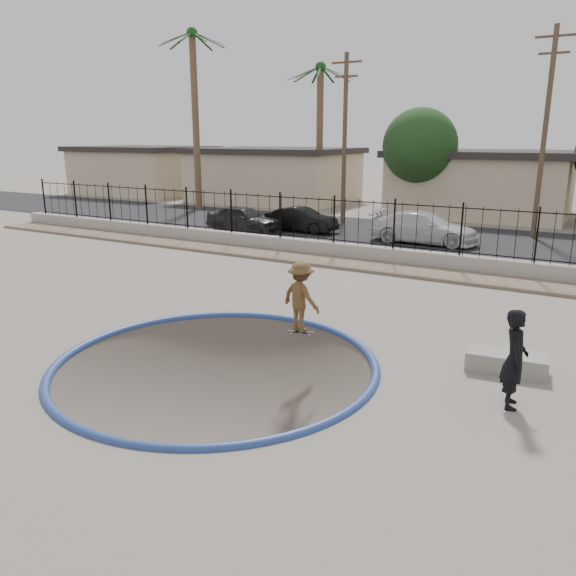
# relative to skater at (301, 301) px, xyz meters

# --- Properties ---
(ground) EXTENTS (120.00, 120.00, 2.20)m
(ground) POSITION_rel_skater_xyz_m (-0.68, 10.40, -1.96)
(ground) COLOR slate
(ground) RESTS_ON ground
(bowl_pit) EXTENTS (6.84, 6.84, 1.80)m
(bowl_pit) POSITION_rel_skater_xyz_m (-0.68, -2.60, -0.86)
(bowl_pit) COLOR #50473D
(bowl_pit) RESTS_ON ground
(coping_ring) EXTENTS (7.04, 7.04, 0.20)m
(coping_ring) POSITION_rel_skater_xyz_m (-0.68, -2.60, -0.86)
(coping_ring) COLOR navy
(coping_ring) RESTS_ON ground
(rock_strip) EXTENTS (42.00, 1.60, 0.11)m
(rock_strip) POSITION_rel_skater_xyz_m (-0.68, 7.60, -0.81)
(rock_strip) COLOR #887159
(rock_strip) RESTS_ON ground
(retaining_wall) EXTENTS (42.00, 0.45, 0.60)m
(retaining_wall) POSITION_rel_skater_xyz_m (-0.68, 8.70, -0.56)
(retaining_wall) COLOR gray
(retaining_wall) RESTS_ON ground
(fence) EXTENTS (40.00, 0.04, 1.80)m
(fence) POSITION_rel_skater_xyz_m (-0.68, 8.70, 0.64)
(fence) COLOR black
(fence) RESTS_ON retaining_wall
(street) EXTENTS (90.00, 8.00, 0.04)m
(street) POSITION_rel_skater_xyz_m (-0.68, 15.40, -0.85)
(street) COLOR black
(street) RESTS_ON ground
(house_west_far) EXTENTS (10.60, 8.60, 3.90)m
(house_west_far) POSITION_rel_skater_xyz_m (-28.68, 24.90, 1.11)
(house_west_far) COLOR #C1AD89
(house_west_far) RESTS_ON ground
(house_west) EXTENTS (11.60, 8.60, 3.90)m
(house_west) POSITION_rel_skater_xyz_m (-15.68, 24.90, 1.11)
(house_west) COLOR #C1AD89
(house_west) RESTS_ON ground
(house_center) EXTENTS (10.60, 8.60, 3.90)m
(house_center) POSITION_rel_skater_xyz_m (-0.68, 24.90, 1.11)
(house_center) COLOR #C1AD89
(house_center) RESTS_ON ground
(palm_left) EXTENTS (2.30, 2.30, 11.30)m
(palm_left) POSITION_rel_skater_xyz_m (-17.68, 18.40, 7.09)
(palm_left) COLOR brown
(palm_left) RESTS_ON ground
(palm_mid) EXTENTS (2.30, 2.30, 9.30)m
(palm_mid) POSITION_rel_skater_xyz_m (-10.68, 22.40, 5.82)
(palm_mid) COLOR brown
(palm_mid) RESTS_ON ground
(utility_pole_left) EXTENTS (1.70, 0.24, 9.00)m
(utility_pole_left) POSITION_rel_skater_xyz_m (-6.68, 17.40, 3.84)
(utility_pole_left) COLOR #473323
(utility_pole_left) RESTS_ON ground
(utility_pole_mid) EXTENTS (1.70, 0.24, 9.50)m
(utility_pole_mid) POSITION_rel_skater_xyz_m (3.32, 17.40, 4.09)
(utility_pole_mid) COLOR #473323
(utility_pole_mid) RESTS_ON ground
(street_tree_left) EXTENTS (4.32, 4.32, 6.36)m
(street_tree_left) POSITION_rel_skater_xyz_m (-3.68, 21.40, 3.32)
(street_tree_left) COLOR #473323
(street_tree_left) RESTS_ON ground
(skater) EXTENTS (1.25, 0.93, 1.73)m
(skater) POSITION_rel_skater_xyz_m (0.00, 0.00, 0.00)
(skater) COLOR brown
(skater) RESTS_ON ground
(skateboard) EXTENTS (0.73, 0.37, 0.06)m
(skateboard) POSITION_rel_skater_xyz_m (0.00, -0.00, -0.81)
(skateboard) COLOR black
(skateboard) RESTS_ON ground
(videographer) EXTENTS (0.57, 0.75, 1.84)m
(videographer) POSITION_rel_skater_xyz_m (5.15, -1.51, 0.05)
(videographer) COLOR black
(videographer) RESTS_ON ground
(concrete_ledge) EXTENTS (1.67, 0.88, 0.40)m
(concrete_ledge) POSITION_rel_skater_xyz_m (4.82, 0.11, -0.66)
(concrete_ledge) COLOR gray
(concrete_ledge) RESTS_ON ground
(car_a) EXTENTS (4.01, 1.79, 1.34)m
(car_a) POSITION_rel_skater_xyz_m (-9.64, 11.80, -0.16)
(car_a) COLOR black
(car_a) RESTS_ON street
(car_b) EXTENTS (3.76, 1.37, 1.23)m
(car_b) POSITION_rel_skater_xyz_m (-7.18, 13.40, -0.21)
(car_b) COLOR black
(car_b) RESTS_ON street
(car_c) EXTENTS (4.85, 1.99, 1.40)m
(car_c) POSITION_rel_skater_xyz_m (-0.86, 13.40, -0.13)
(car_c) COLOR silver
(car_c) RESTS_ON street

